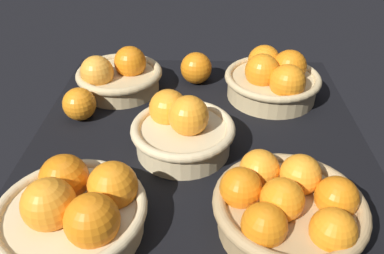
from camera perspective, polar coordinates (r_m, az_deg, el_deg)
market_tray at (r=84.08cm, az=0.93°, el=-3.51°), size 84.00×72.00×3.00cm
basket_far_left at (r=65.91cm, az=-16.61°, el=-11.37°), size 24.20×24.20×11.42cm
basket_center at (r=79.77cm, az=-1.50°, el=-0.35°), size 21.15×21.15×12.53cm
basket_far_right at (r=102.89cm, az=-10.65°, el=7.34°), size 21.91×21.91×11.36cm
basket_near_left at (r=64.89cm, az=13.73°, el=-11.21°), size 24.31×24.31×11.06cm
basket_near_right at (r=100.02cm, az=11.70°, el=6.87°), size 23.69×23.69×11.99cm
loose_orange_front_gap at (r=105.35cm, az=0.61°, el=8.56°), size 8.33×8.33×8.33cm
loose_orange_back_gap at (r=93.50cm, az=-16.04°, el=3.23°), size 7.58×7.58×7.58cm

